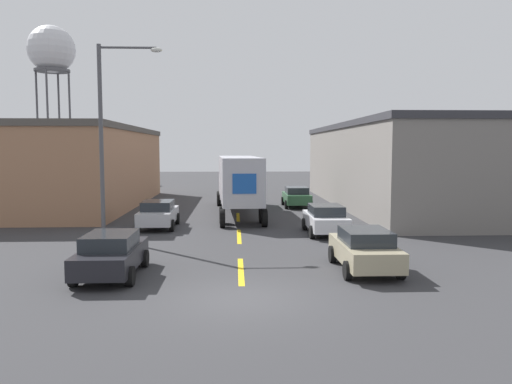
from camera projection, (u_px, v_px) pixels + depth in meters
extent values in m
plane|color=#333335|center=(242.00, 299.00, 14.37)|extent=(160.00, 160.00, 0.00)
cube|color=gold|center=(241.00, 271.00, 17.64)|extent=(0.20, 3.94, 0.01)
cube|color=gold|center=(239.00, 236.00, 24.58)|extent=(0.20, 3.94, 0.01)
cube|color=gold|center=(238.00, 217.00, 31.53)|extent=(0.20, 3.94, 0.01)
cube|color=#9E7051|center=(56.00, 169.00, 37.55)|extent=(12.40, 21.15, 5.55)
cube|color=#4C4742|center=(55.00, 130.00, 37.29)|extent=(12.60, 21.35, 0.40)
cube|color=slate|center=(404.00, 168.00, 37.71)|extent=(10.29, 26.30, 5.78)
cube|color=#333338|center=(405.00, 126.00, 37.44)|extent=(10.49, 26.50, 0.40)
cube|color=silver|center=(234.00, 180.00, 38.46)|extent=(2.34, 3.00, 2.80)
cube|color=#A8A8B2|center=(239.00, 178.00, 31.57)|extent=(2.82, 10.40, 2.69)
cube|color=#194CA3|center=(244.00, 184.00, 26.45)|extent=(1.27, 0.09, 1.08)
cylinder|color=black|center=(248.00, 197.00, 39.05)|extent=(0.33, 1.03, 1.02)
cylinder|color=black|center=(219.00, 198.00, 38.84)|extent=(0.33, 1.03, 1.02)
cylinder|color=black|center=(249.00, 199.00, 37.90)|extent=(0.33, 1.03, 1.02)
cylinder|color=black|center=(219.00, 199.00, 37.69)|extent=(0.33, 1.03, 1.02)
cylinder|color=black|center=(262.00, 214.00, 28.92)|extent=(0.33, 1.03, 1.02)
cylinder|color=black|center=(222.00, 215.00, 28.71)|extent=(0.33, 1.03, 1.02)
cylinder|color=black|center=(264.00, 218.00, 27.53)|extent=(0.33, 1.03, 1.02)
cylinder|color=black|center=(222.00, 218.00, 27.32)|extent=(0.33, 1.03, 1.02)
cube|color=black|center=(112.00, 257.00, 16.87)|extent=(1.77, 4.12, 0.68)
cube|color=#23282D|center=(110.00, 241.00, 16.70)|extent=(1.56, 2.14, 0.49)
cylinder|color=black|center=(145.00, 258.00, 18.21)|extent=(0.22, 0.64, 0.64)
cylinder|color=black|center=(96.00, 259.00, 18.13)|extent=(0.22, 0.64, 0.64)
cylinder|color=black|center=(130.00, 276.00, 15.67)|extent=(0.22, 0.64, 0.64)
cylinder|color=black|center=(73.00, 277.00, 15.59)|extent=(0.22, 0.64, 0.64)
cube|color=silver|center=(325.00, 221.00, 25.24)|extent=(1.77, 4.12, 0.68)
cube|color=#23282D|center=(326.00, 210.00, 25.06)|extent=(1.56, 2.14, 0.49)
cylinder|color=black|center=(338.00, 224.00, 26.57)|extent=(0.22, 0.64, 0.64)
cylinder|color=black|center=(305.00, 224.00, 26.50)|extent=(0.22, 0.64, 0.64)
cylinder|color=black|center=(348.00, 232.00, 24.03)|extent=(0.22, 0.64, 0.64)
cylinder|color=black|center=(312.00, 232.00, 23.96)|extent=(0.22, 0.64, 0.64)
cube|color=tan|center=(364.00, 252.00, 17.69)|extent=(1.77, 4.12, 0.68)
cube|color=#23282D|center=(366.00, 236.00, 17.52)|extent=(1.56, 2.14, 0.49)
cylinder|color=black|center=(378.00, 254.00, 19.03)|extent=(0.22, 0.64, 0.64)
cylinder|color=black|center=(332.00, 254.00, 18.95)|extent=(0.22, 0.64, 0.64)
cylinder|color=black|center=(401.00, 270.00, 16.49)|extent=(0.22, 0.64, 0.64)
cylinder|color=black|center=(348.00, 270.00, 16.41)|extent=(0.22, 0.64, 0.64)
cube|color=#B2B2B7|center=(158.00, 216.00, 27.25)|extent=(1.77, 4.12, 0.68)
cube|color=#23282D|center=(158.00, 205.00, 27.08)|extent=(1.56, 2.14, 0.49)
cylinder|color=black|center=(177.00, 219.00, 28.59)|extent=(0.22, 0.64, 0.64)
cylinder|color=black|center=(146.00, 219.00, 28.51)|extent=(0.22, 0.64, 0.64)
cylinder|color=black|center=(172.00, 225.00, 26.05)|extent=(0.22, 0.64, 0.64)
cylinder|color=black|center=(138.00, 226.00, 25.97)|extent=(0.22, 0.64, 0.64)
cube|color=#2D5B38|center=(296.00, 198.00, 37.06)|extent=(1.77, 4.12, 0.68)
cube|color=#23282D|center=(297.00, 190.00, 36.89)|extent=(1.56, 2.14, 0.49)
cylinder|color=black|center=(306.00, 201.00, 38.40)|extent=(0.22, 0.64, 0.64)
cylinder|color=black|center=(283.00, 201.00, 38.32)|extent=(0.22, 0.64, 0.64)
cylinder|color=black|center=(311.00, 204.00, 35.86)|extent=(0.22, 0.64, 0.64)
cylinder|color=black|center=(286.00, 205.00, 35.78)|extent=(0.22, 0.64, 0.64)
cylinder|color=#47474C|center=(70.00, 125.00, 69.61)|extent=(0.28, 0.28, 15.27)
cylinder|color=#47474C|center=(60.00, 126.00, 71.75)|extent=(0.28, 0.28, 15.27)
cylinder|color=#47474C|center=(38.00, 125.00, 69.42)|extent=(0.28, 0.28, 15.27)
cylinder|color=#47474C|center=(48.00, 124.00, 67.29)|extent=(0.28, 0.28, 15.27)
cylinder|color=#4C4C51|center=(52.00, 71.00, 68.87)|extent=(4.75, 4.75, 0.30)
sphere|color=silver|center=(51.00, 49.00, 68.62)|extent=(6.39, 6.39, 6.39)
cylinder|color=#4C4C51|center=(101.00, 143.00, 23.69)|extent=(0.20, 0.20, 9.20)
cylinder|color=#4C4C51|center=(128.00, 48.00, 23.36)|extent=(2.68, 0.11, 0.11)
ellipsoid|color=silver|center=(156.00, 50.00, 23.43)|extent=(0.56, 0.32, 0.22)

